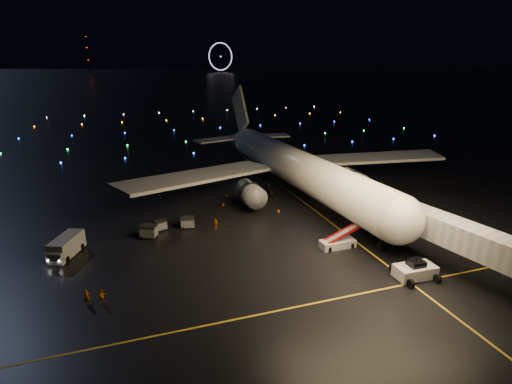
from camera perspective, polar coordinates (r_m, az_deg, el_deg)
ground at (r=342.75m, az=-16.21°, el=13.79°), size 2000.00×2000.00×0.00m
lane_centre at (r=67.82m, az=7.98°, el=-2.30°), size 0.25×80.00×0.02m
lane_cross at (r=41.28m, az=1.84°, el=-16.84°), size 60.00×0.25×0.02m
airliner at (r=74.21m, az=4.53°, el=6.85°), size 67.00×64.04×17.95m
pushback_tug at (r=49.77m, az=21.79°, el=-10.19°), size 4.68×2.55×2.20m
belt_loader at (r=54.10m, az=11.65°, el=-6.15°), size 6.91×1.93×3.34m
service_truck at (r=56.65m, az=-25.41°, el=-6.95°), size 4.77×7.15×2.53m
crew_a at (r=45.39m, az=-23.00°, el=-13.65°), size 0.65×0.47×1.67m
crew_b at (r=45.07m, az=-21.08°, el=-13.66°), size 0.99×0.91×1.64m
crew_c at (r=59.30m, az=-5.79°, el=-4.52°), size 0.96×0.89×1.59m
safety_cone_0 at (r=65.60m, az=3.26°, el=-2.66°), size 0.44×0.44×0.49m
safety_cone_1 at (r=73.30m, az=-4.22°, el=-0.37°), size 0.46×0.46×0.50m
safety_cone_2 at (r=68.66m, az=-4.72°, el=-1.70°), size 0.47×0.47×0.51m
safety_cone_3 at (r=75.10m, az=-13.61°, el=-0.40°), size 0.47×0.47×0.45m
ferris_wheel at (r=784.11m, az=-5.08°, el=18.57°), size 49.33×16.80×52.00m
radio_mast at (r=782.73m, az=-22.90°, el=17.72°), size 1.80×1.80×64.00m
taxiway_lights at (r=150.35m, az=-12.05°, el=9.02°), size 164.00×92.00×0.36m
baggage_cart_0 at (r=60.20m, az=-9.74°, el=-4.30°), size 2.16×1.67×1.66m
baggage_cart_1 at (r=58.13m, az=-15.07°, el=-5.45°), size 2.60×2.28×1.84m
baggage_cart_2 at (r=60.23m, az=-13.57°, el=-4.63°), size 2.09×1.75×1.51m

